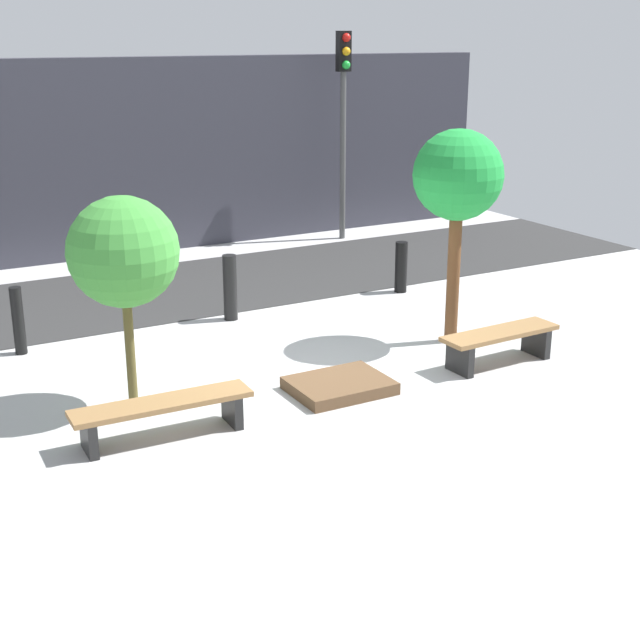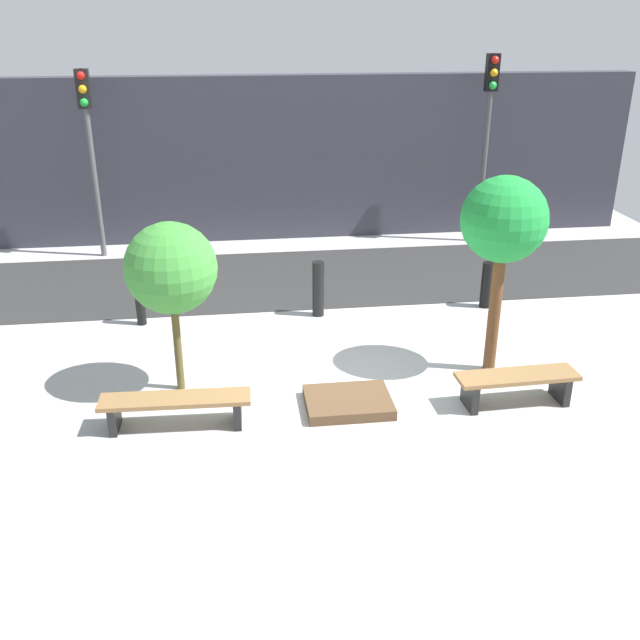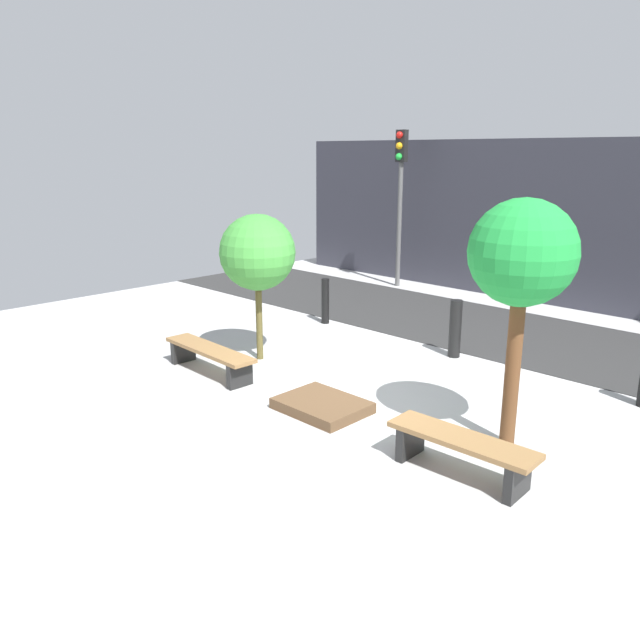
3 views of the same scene
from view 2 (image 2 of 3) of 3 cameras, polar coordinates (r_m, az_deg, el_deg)
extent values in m
plane|color=#ACACAC|center=(10.45, 1.70, -5.26)|extent=(18.00, 18.00, 0.00)
cube|color=#2C2C2C|center=(14.64, -1.12, 3.43)|extent=(18.00, 3.46, 0.01)
cube|color=#33333D|center=(17.07, -2.33, 12.79)|extent=(16.20, 0.50, 3.73)
cube|color=black|center=(9.70, -16.12, -7.45)|extent=(0.11, 0.43, 0.37)
cube|color=black|center=(9.52, -6.62, -7.23)|extent=(0.11, 0.43, 0.37)
cube|color=olive|center=(9.47, -11.52, -6.24)|extent=(1.96, 0.49, 0.06)
cube|color=black|center=(10.02, 11.90, -5.86)|extent=(0.12, 0.46, 0.40)
cube|color=black|center=(10.54, 18.67, -5.10)|extent=(0.12, 0.46, 0.40)
cube|color=olive|center=(10.15, 15.51, -4.35)|extent=(1.70, 0.51, 0.06)
cube|color=brown|center=(9.88, 2.27, -6.59)|extent=(1.17, 0.91, 0.15)
cylinder|color=brown|center=(10.24, -11.35, -1.69)|extent=(0.11, 0.11, 1.49)
sphere|color=#3E9238|center=(9.83, -11.85, 4.09)|extent=(1.26, 1.26, 1.26)
cylinder|color=brown|center=(10.79, 13.81, 0.92)|extent=(0.18, 0.18, 2.01)
sphere|color=green|center=(10.36, 14.52, 7.80)|extent=(1.22, 1.22, 1.22)
cylinder|color=black|center=(12.65, -14.23, 1.64)|extent=(0.16, 0.16, 0.94)
cylinder|color=black|center=(12.62, -0.14, 2.50)|extent=(0.21, 0.21, 1.00)
cylinder|color=black|center=(13.38, 13.18, 2.75)|extent=(0.20, 0.20, 0.86)
cylinder|color=#585858|center=(16.24, -17.69, 11.60)|extent=(0.12, 0.12, 3.96)
cube|color=black|center=(16.02, -18.41, 17.15)|extent=(0.28, 0.16, 0.78)
sphere|color=red|center=(15.90, -18.60, 18.03)|extent=(0.17, 0.17, 0.17)
sphere|color=orange|center=(15.92, -18.47, 17.11)|extent=(0.17, 0.17, 0.17)
sphere|color=green|center=(15.95, -18.35, 16.18)|extent=(0.17, 0.17, 0.17)
cylinder|color=#4D4D4D|center=(16.99, 13.06, 12.98)|extent=(0.12, 0.12, 4.19)
cube|color=black|center=(16.79, 13.61, 18.70)|extent=(0.28, 0.16, 0.78)
sphere|color=red|center=(16.67, 13.83, 19.55)|extent=(0.17, 0.17, 0.17)
sphere|color=orange|center=(16.69, 13.74, 18.66)|extent=(0.17, 0.17, 0.17)
sphere|color=green|center=(16.71, 13.66, 17.77)|extent=(0.17, 0.17, 0.17)
camera|label=1|loc=(3.72, -94.85, -16.43)|focal=50.00mm
camera|label=3|loc=(7.70, 59.21, 0.02)|focal=35.00mm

